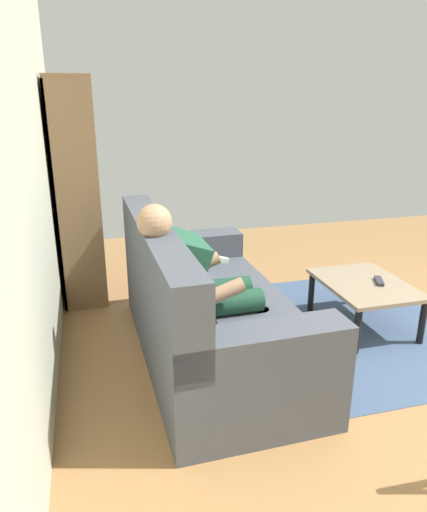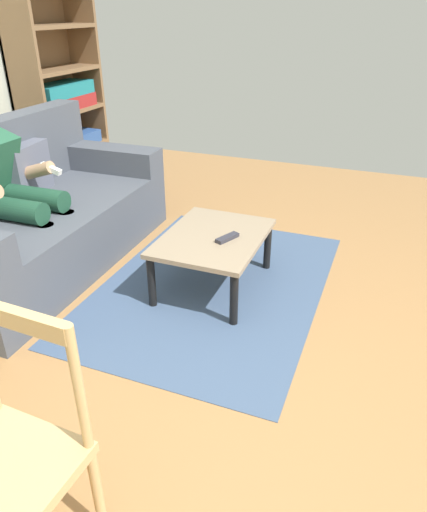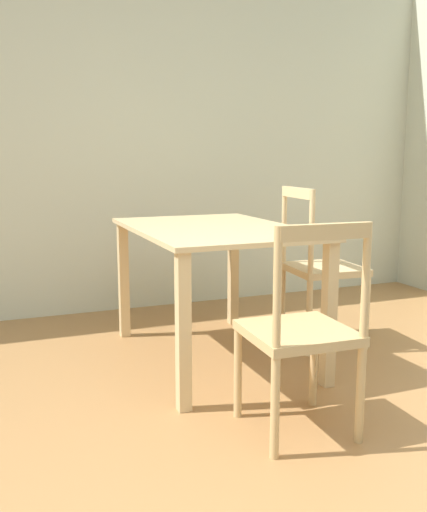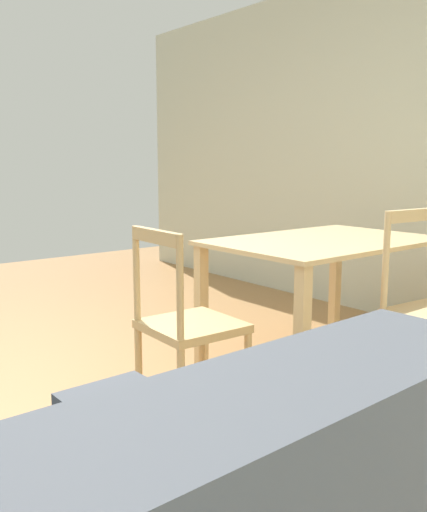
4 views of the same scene
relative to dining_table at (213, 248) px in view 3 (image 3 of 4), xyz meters
The scene contains 4 objects.
wall_side 1.61m from the dining_table, 154.84° to the right, with size 0.12×6.06×2.66m, color beige.
dining_table is the anchor object (origin of this frame).
dining_chair_near_wall 0.72m from the dining_table, 90.21° to the left, with size 0.45×0.45×0.97m.
dining_chair_facing_couch 1.00m from the dining_table, ahead, with size 0.44×0.44×0.91m.
Camera 3 is at (1.20, -0.55, 1.15)m, focal length 39.92 mm.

